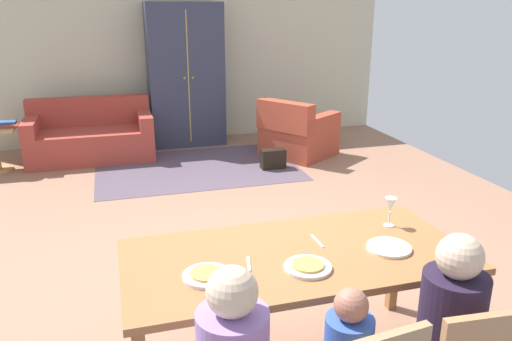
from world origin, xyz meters
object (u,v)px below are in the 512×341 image
plate_near_child (308,267)px  book_lower (9,126)px  plate_near_man (207,276)px  couch (91,137)px  armoire (186,75)px  plate_near_woman (389,248)px  wine_glass (390,206)px  dining_table (295,264)px  handbag (273,159)px  book_upper (7,122)px  armchair (297,134)px

plate_near_child → book_lower: size_ratio=1.14×
plate_near_man → couch: 5.05m
couch → armoire: (1.42, 0.42, 0.75)m
plate_near_woman → wine_glass: bearing=60.1°
dining_table → plate_near_woman: plate_near_woman is taller
dining_table → armoire: (0.20, 5.28, 0.36)m
handbag → dining_table: bearing=-106.2°
handbag → book_upper: bearing=163.9°
plate_near_man → plate_near_child: same height
plate_near_child → book_lower: (-2.19, 4.72, -0.18)m
wine_glass → armoire: (-0.48, 5.10, 0.16)m
wine_glass → armoire: bearing=95.4°
handbag → book_lower: bearing=165.5°
book_lower → book_upper: (-0.03, 0.11, 0.03)m
plate_near_man → wine_glass: 1.25m
armoire → handbag: (0.88, -1.58, -0.92)m
couch → armchair: (2.80, -0.69, 0.02)m
couch → book_lower: couch is taller
book_upper → book_lower: bearing=-72.5°
armoire → book_upper: 2.54m
plate_near_child → handbag: (1.07, 3.88, -0.64)m
plate_near_child → armchair: size_ratio=0.21×
plate_near_woman → book_lower: plate_near_woman is taller
dining_table → couch: (-1.22, 4.86, -0.39)m
wine_glass → plate_near_woman: bearing=-119.9°
armoire → handbag: bearing=-61.0°
plate_near_man → book_upper: size_ratio=1.14×
plate_near_woman → couch: bearing=109.4°
book_lower → book_upper: 0.12m
plate_near_child → wine_glass: size_ratio=1.34×
plate_near_woman → book_upper: plate_near_woman is taller
plate_near_child → handbag: bearing=74.5°
dining_table → couch: bearing=104.1°
plate_near_woman → book_upper: 5.48m
dining_table → plate_near_man: 0.54m
plate_near_child → couch: bearing=103.7°
handbag → plate_near_woman: bearing=-98.3°
plate_near_child → book_upper: 5.32m
plate_near_child → book_lower: 5.21m
armchair → plate_near_man: bearing=-116.1°
plate_near_woman → armoire: bearing=93.4°
armoire → plate_near_child: bearing=-92.1°
armchair → book_upper: 3.84m
plate_near_woman → armchair: size_ratio=0.21×
armchair → book_upper: size_ratio=5.40×
wine_glass → book_upper: size_ratio=0.85×
dining_table → plate_near_man: plate_near_man is taller
dining_table → book_upper: 5.15m
dining_table → plate_near_man: size_ratio=7.57×
couch → armchair: bearing=-13.8°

